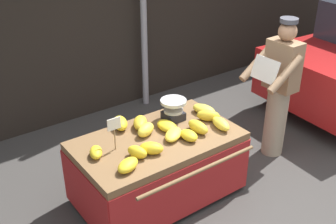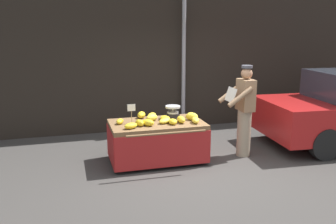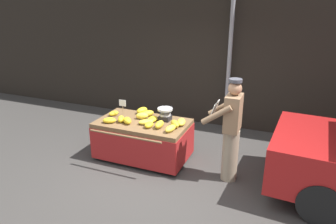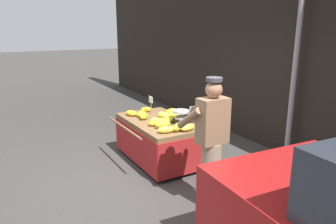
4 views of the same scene
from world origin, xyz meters
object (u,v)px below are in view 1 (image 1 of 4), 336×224
at_px(banana_bunch_12, 128,165).
at_px(banana_bunch_13, 140,123).
at_px(banana_bunch_5, 96,152).
at_px(banana_bunch_10, 120,123).
at_px(banana_bunch_9, 198,127).
at_px(vendor_person, 279,89).
at_px(banana_bunch_8, 204,110).
at_px(banana_bunch_1, 137,152).
at_px(banana_bunch_3, 167,126).
at_px(banana_bunch_7, 189,135).
at_px(banana_cart, 158,155).
at_px(banana_bunch_2, 146,130).
at_px(banana_bunch_11, 151,148).
at_px(weighing_scale, 173,110).
at_px(banana_bunch_0, 173,135).
at_px(price_sign, 114,127).
at_px(banana_bunch_4, 221,124).
at_px(banana_bunch_6, 208,116).

distance_m(banana_bunch_12, banana_bunch_13, 0.75).
distance_m(banana_bunch_5, banana_bunch_10, 0.55).
relative_size(banana_bunch_9, vendor_person, 0.16).
bearing_deg(banana_bunch_13, banana_bunch_8, -11.93).
relative_size(banana_bunch_1, banana_bunch_10, 0.81).
bearing_deg(banana_bunch_3, banana_bunch_7, -77.73).
height_order(banana_bunch_3, banana_bunch_9, banana_bunch_9).
relative_size(banana_cart, banana_bunch_2, 7.33).
bearing_deg(banana_bunch_2, banana_bunch_8, 0.40).
relative_size(banana_bunch_3, banana_bunch_5, 1.29).
relative_size(banana_bunch_9, banana_bunch_11, 1.19).
relative_size(weighing_scale, banana_bunch_12, 1.16).
bearing_deg(banana_bunch_8, banana_bunch_7, -145.28).
bearing_deg(banana_bunch_11, banana_bunch_0, 16.24).
bearing_deg(banana_bunch_9, banana_bunch_5, 168.60).
relative_size(banana_bunch_10, banana_bunch_13, 0.97).
xyz_separation_m(price_sign, banana_bunch_9, (0.85, -0.21, -0.19)).
bearing_deg(banana_bunch_5, weighing_scale, 8.47).
bearing_deg(banana_bunch_10, weighing_scale, -16.94).
bearing_deg(banana_cart, banana_bunch_4, -19.75).
height_order(price_sign, banana_bunch_2, price_sign).
distance_m(price_sign, banana_bunch_5, 0.29).
xyz_separation_m(banana_bunch_2, banana_bunch_6, (0.71, -0.14, -0.00)).
bearing_deg(banana_cart, banana_bunch_7, -42.77).
bearing_deg(price_sign, banana_bunch_7, -22.23).
relative_size(price_sign, banana_bunch_3, 1.30).
bearing_deg(banana_bunch_0, price_sign, 163.71).
height_order(price_sign, banana_bunch_1, price_sign).
relative_size(banana_bunch_4, banana_bunch_5, 1.34).
distance_m(banana_bunch_1, banana_bunch_2, 0.40).
xyz_separation_m(banana_bunch_1, vendor_person, (1.99, 0.04, 0.08)).
relative_size(banana_bunch_8, banana_bunch_10, 1.11).
bearing_deg(banana_bunch_2, banana_bunch_13, 77.06).
relative_size(price_sign, banana_bunch_11, 1.50).
distance_m(banana_bunch_4, banana_bunch_7, 0.41).
bearing_deg(banana_bunch_10, banana_bunch_6, -26.04).
height_order(banana_bunch_11, banana_bunch_13, same).
bearing_deg(banana_bunch_12, banana_bunch_9, 8.91).
bearing_deg(banana_bunch_2, vendor_person, -8.22).
height_order(banana_bunch_3, banana_bunch_4, banana_bunch_4).
distance_m(banana_bunch_1, banana_bunch_5, 0.39).
relative_size(banana_bunch_1, banana_bunch_13, 0.78).
xyz_separation_m(weighing_scale, banana_bunch_7, (-0.13, -0.43, -0.07)).
distance_m(banana_bunch_11, banana_bunch_12, 0.33).
bearing_deg(banana_bunch_10, banana_bunch_4, -36.04).
height_order(banana_bunch_7, banana_bunch_9, banana_bunch_9).
bearing_deg(banana_bunch_10, banana_bunch_8, -16.35).
height_order(price_sign, banana_bunch_11, price_sign).
height_order(banana_bunch_7, banana_bunch_11, banana_bunch_11).
bearing_deg(banana_bunch_9, vendor_person, 0.67).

